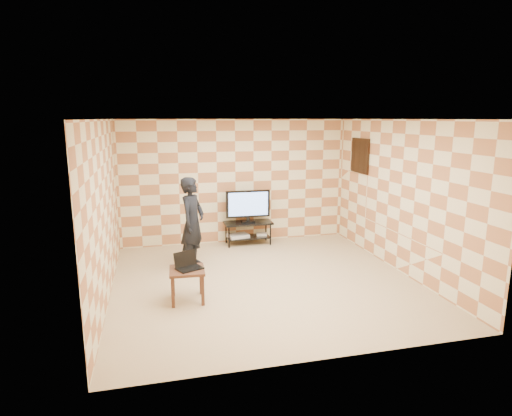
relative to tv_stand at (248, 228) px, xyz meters
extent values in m
plane|color=tan|center=(-0.21, -2.21, -0.37)|extent=(5.00, 5.00, 0.00)
cube|color=beige|center=(-0.21, 0.29, 0.98)|extent=(5.00, 0.02, 2.70)
cube|color=beige|center=(-0.21, -4.71, 0.98)|extent=(5.00, 0.02, 2.70)
cube|color=beige|center=(-2.71, -2.21, 0.98)|extent=(0.02, 5.00, 2.70)
cube|color=beige|center=(2.29, -2.21, 0.98)|extent=(0.02, 5.00, 2.70)
cube|color=white|center=(-0.21, -2.21, 2.33)|extent=(5.00, 5.00, 0.02)
cube|color=black|center=(2.26, -0.66, 1.58)|extent=(0.04, 0.72, 0.72)
cube|color=black|center=(2.26, -0.66, 1.58)|extent=(0.04, 0.03, 0.68)
cube|color=black|center=(2.26, -0.66, 1.58)|extent=(0.04, 0.68, 0.03)
cube|color=black|center=(0.00, 0.00, 0.11)|extent=(1.04, 0.47, 0.04)
cube|color=black|center=(0.00, 0.00, -0.21)|extent=(0.94, 0.42, 0.03)
cylinder|color=black|center=(-0.46, -0.19, -0.12)|extent=(0.03, 0.03, 0.50)
cylinder|color=black|center=(-0.46, 0.19, -0.12)|extent=(0.03, 0.03, 0.50)
cylinder|color=black|center=(0.46, -0.19, -0.12)|extent=(0.03, 0.03, 0.50)
cylinder|color=black|center=(0.46, 0.19, -0.12)|extent=(0.03, 0.03, 0.50)
cube|color=black|center=(0.00, 0.00, 0.15)|extent=(0.29, 0.19, 0.03)
cube|color=black|center=(0.00, 0.00, 0.20)|extent=(0.07, 0.05, 0.08)
cube|color=black|center=(0.00, 0.00, 0.54)|extent=(0.96, 0.08, 0.59)
cube|color=#698ED8|center=(0.00, -0.03, 0.54)|extent=(0.86, 0.02, 0.51)
cube|color=#ADADAF|center=(-0.23, -0.02, -0.16)|extent=(0.48, 0.38, 0.07)
cube|color=silver|center=(0.31, 0.02, -0.17)|extent=(0.25, 0.21, 0.05)
cube|color=#392113|center=(-1.55, -2.69, 0.11)|extent=(0.54, 0.54, 0.04)
cube|color=#392113|center=(-1.77, -2.89, -0.14)|extent=(0.05, 0.05, 0.46)
cube|color=#392113|center=(-1.75, -2.46, -0.14)|extent=(0.05, 0.05, 0.46)
cube|color=#392113|center=(-1.34, -2.92, -0.14)|extent=(0.05, 0.05, 0.46)
cube|color=#392113|center=(-1.32, -2.49, -0.14)|extent=(0.05, 0.05, 0.46)
cube|color=black|center=(-1.50, -2.69, 0.14)|extent=(0.44, 0.39, 0.02)
cube|color=black|center=(-1.56, -2.58, 0.26)|extent=(0.36, 0.21, 0.24)
imported|color=black|center=(-1.31, -1.16, 0.47)|extent=(0.67, 0.73, 1.68)
camera|label=1|loc=(-1.98, -8.84, 2.35)|focal=30.00mm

